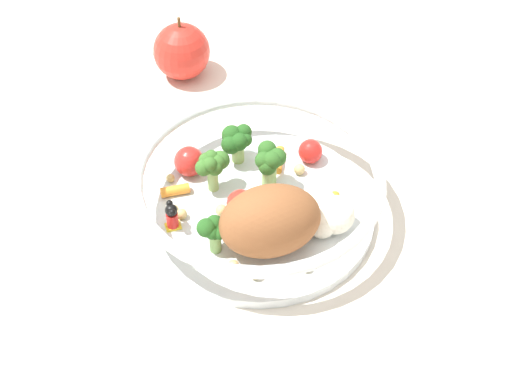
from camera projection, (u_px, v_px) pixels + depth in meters
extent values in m
plane|color=silver|center=(262.00, 226.00, 0.71)|extent=(2.40, 2.40, 0.00)
cylinder|color=white|center=(256.00, 211.00, 0.72)|extent=(0.23, 0.23, 0.01)
torus|color=white|center=(256.00, 176.00, 0.69)|extent=(0.25, 0.25, 0.01)
ellipsoid|color=brown|center=(269.00, 221.00, 0.66)|extent=(0.07, 0.10, 0.07)
cylinder|color=#8EB766|center=(269.00, 177.00, 0.73)|extent=(0.01, 0.01, 0.03)
sphere|color=#2D6023|center=(267.00, 150.00, 0.71)|extent=(0.02, 0.02, 0.02)
sphere|color=#2D6023|center=(264.00, 159.00, 0.71)|extent=(0.02, 0.02, 0.02)
sphere|color=#2D6023|center=(264.00, 160.00, 0.71)|extent=(0.02, 0.02, 0.02)
sphere|color=#2D6023|center=(268.00, 166.00, 0.71)|extent=(0.02, 0.02, 0.02)
sphere|color=#2D6023|center=(272.00, 160.00, 0.70)|extent=(0.02, 0.02, 0.02)
sphere|color=#2D6023|center=(277.00, 157.00, 0.71)|extent=(0.02, 0.02, 0.02)
sphere|color=#2D6023|center=(276.00, 156.00, 0.71)|extent=(0.01, 0.01, 0.01)
cylinder|color=#7FAD5B|center=(215.00, 243.00, 0.67)|extent=(0.01, 0.01, 0.02)
sphere|color=#23561E|center=(214.00, 223.00, 0.66)|extent=(0.02, 0.02, 0.02)
sphere|color=#23561E|center=(206.00, 228.00, 0.65)|extent=(0.02, 0.02, 0.02)
sphere|color=#23561E|center=(212.00, 233.00, 0.65)|extent=(0.01, 0.01, 0.01)
sphere|color=#23561E|center=(219.00, 234.00, 0.66)|extent=(0.01, 0.01, 0.01)
sphere|color=#23561E|center=(221.00, 227.00, 0.66)|extent=(0.02, 0.02, 0.02)
cylinder|color=#8EB766|center=(213.00, 180.00, 0.73)|extent=(0.01, 0.01, 0.03)
sphere|color=#386B28|center=(211.00, 157.00, 0.71)|extent=(0.01, 0.01, 0.01)
sphere|color=#386B28|center=(207.00, 160.00, 0.71)|extent=(0.02, 0.02, 0.02)
sphere|color=#386B28|center=(204.00, 168.00, 0.71)|extent=(0.02, 0.02, 0.02)
sphere|color=#386B28|center=(210.00, 164.00, 0.70)|extent=(0.01, 0.01, 0.01)
sphere|color=#386B28|center=(215.00, 168.00, 0.71)|extent=(0.02, 0.02, 0.02)
sphere|color=#386B28|center=(217.00, 162.00, 0.71)|extent=(0.02, 0.02, 0.02)
sphere|color=#386B28|center=(220.00, 160.00, 0.71)|extent=(0.02, 0.02, 0.02)
cylinder|color=#8EB766|center=(238.00, 153.00, 0.76)|extent=(0.01, 0.01, 0.02)
sphere|color=#23561E|center=(235.00, 136.00, 0.75)|extent=(0.02, 0.02, 0.02)
sphere|color=#23561E|center=(232.00, 135.00, 0.74)|extent=(0.02, 0.02, 0.02)
sphere|color=#23561E|center=(231.00, 144.00, 0.74)|extent=(0.02, 0.02, 0.02)
sphere|color=#23561E|center=(239.00, 142.00, 0.74)|extent=(0.02, 0.02, 0.02)
sphere|color=#23561E|center=(243.00, 140.00, 0.74)|extent=(0.01, 0.01, 0.01)
sphere|color=#23561E|center=(244.00, 132.00, 0.74)|extent=(0.02, 0.02, 0.02)
sphere|color=silver|center=(319.00, 205.00, 0.69)|extent=(0.04, 0.04, 0.04)
sphere|color=silver|center=(320.00, 217.00, 0.68)|extent=(0.03, 0.03, 0.03)
sphere|color=silver|center=(322.00, 224.00, 0.68)|extent=(0.03, 0.03, 0.03)
sphere|color=silver|center=(335.00, 215.00, 0.68)|extent=(0.04, 0.04, 0.04)
cube|color=yellow|center=(173.00, 226.00, 0.70)|extent=(0.01, 0.02, 0.00)
cylinder|color=red|center=(172.00, 219.00, 0.69)|extent=(0.01, 0.01, 0.02)
sphere|color=black|center=(171.00, 210.00, 0.68)|extent=(0.01, 0.01, 0.01)
sphere|color=black|center=(170.00, 203.00, 0.68)|extent=(0.01, 0.01, 0.01)
sphere|color=black|center=(172.00, 211.00, 0.67)|extent=(0.01, 0.01, 0.01)
cylinder|color=orange|center=(337.00, 207.00, 0.71)|extent=(0.03, 0.02, 0.01)
cylinder|color=orange|center=(279.00, 160.00, 0.76)|extent=(0.04, 0.02, 0.01)
cylinder|color=orange|center=(175.00, 190.00, 0.72)|extent=(0.01, 0.03, 0.01)
sphere|color=red|center=(189.00, 161.00, 0.74)|extent=(0.03, 0.03, 0.03)
sphere|color=red|center=(241.00, 204.00, 0.70)|extent=(0.03, 0.03, 0.03)
sphere|color=red|center=(310.00, 151.00, 0.75)|extent=(0.03, 0.03, 0.03)
sphere|color=tan|center=(182.00, 214.00, 0.70)|extent=(0.01, 0.01, 0.01)
sphere|color=tan|center=(256.00, 273.00, 0.65)|extent=(0.01, 0.01, 0.01)
sphere|color=#D1B775|center=(307.00, 267.00, 0.66)|extent=(0.01, 0.01, 0.01)
sphere|color=#D1B775|center=(233.00, 265.00, 0.66)|extent=(0.01, 0.01, 0.01)
sphere|color=tan|center=(170.00, 178.00, 0.74)|extent=(0.01, 0.01, 0.01)
sphere|color=#D1B775|center=(314.00, 201.00, 0.71)|extent=(0.01, 0.01, 0.01)
sphere|color=#D1B775|center=(221.00, 210.00, 0.70)|extent=(0.01, 0.01, 0.01)
sphere|color=#D1B775|center=(299.00, 169.00, 0.75)|extent=(0.01, 0.01, 0.01)
sphere|color=#D1B775|center=(174.00, 209.00, 0.71)|extent=(0.01, 0.01, 0.01)
sphere|color=tan|center=(226.00, 222.00, 0.69)|extent=(0.01, 0.01, 0.01)
sphere|color=red|center=(182.00, 51.00, 0.86)|extent=(0.07, 0.07, 0.07)
cylinder|color=brown|center=(179.00, 22.00, 0.83)|extent=(0.00, 0.00, 0.01)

